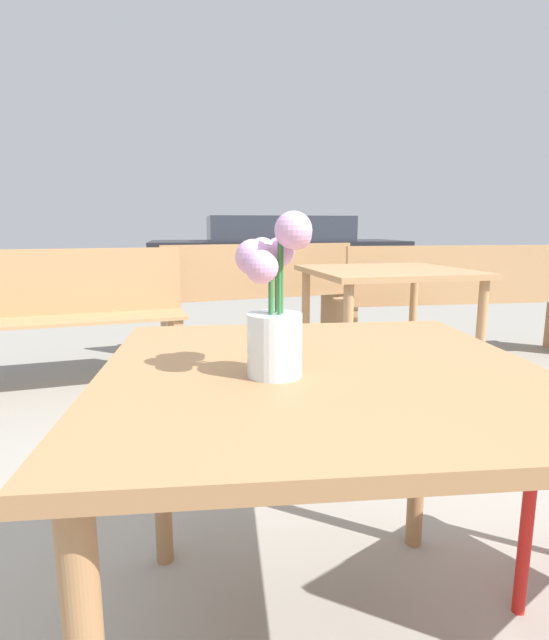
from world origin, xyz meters
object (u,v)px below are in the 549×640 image
at_px(bench_far, 60,316).
at_px(table_back, 387,289).
at_px(flower_vase, 274,308).
at_px(bench_near, 257,293).
at_px(table_front, 321,409).
at_px(bench_middle, 466,296).
at_px(parked_car, 278,250).

relative_size(bench_far, table_back, 1.73).
bearing_deg(flower_vase, bench_near, 80.55).
distance_m(table_front, table_back, 1.87).
bearing_deg(table_front, bench_far, 113.21).
relative_size(bench_near, table_back, 1.83).
bearing_deg(bench_far, bench_middle, 2.76).
xyz_separation_m(bench_near, table_back, (0.50, -1.31, 0.18)).
bearing_deg(table_back, bench_near, 110.99).
bearing_deg(bench_middle, bench_near, 157.38).
distance_m(flower_vase, parked_car, 8.31).
bearing_deg(bench_far, parked_car, 65.88).
bearing_deg(flower_vase, parked_car, 77.56).
relative_size(table_back, parked_car, 0.19).
height_order(bench_near, bench_far, same).
xyz_separation_m(flower_vase, bench_near, (0.50, 2.99, -0.38)).
bearing_deg(parked_car, table_front, -101.76).
bearing_deg(flower_vase, table_front, 20.62).
height_order(bench_near, bench_middle, same).
height_order(bench_near, parked_car, parked_car).
height_order(table_front, bench_middle, bench_middle).
distance_m(flower_vase, table_back, 1.97).
height_order(table_front, bench_far, bench_far).
bearing_deg(table_front, flower_vase, -159.38).
height_order(bench_far, parked_car, parked_car).
height_order(table_front, table_back, table_back).
height_order(bench_far, table_back, bench_far).
relative_size(table_front, flower_vase, 3.23).
distance_m(flower_vase, bench_far, 2.43).
bearing_deg(parked_car, table_back, -96.99).
height_order(table_back, parked_car, parked_car).
relative_size(flower_vase, bench_near, 0.20).
height_order(flower_vase, bench_middle, flower_vase).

